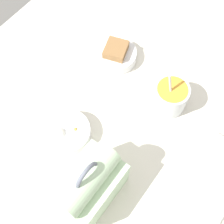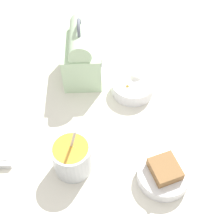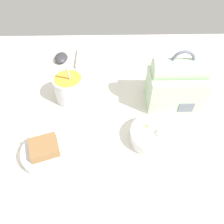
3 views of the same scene
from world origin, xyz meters
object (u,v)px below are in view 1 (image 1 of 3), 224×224
at_px(lunch_bag, 89,185).
at_px(soup_cup, 170,97).
at_px(keyboard, 203,199).
at_px(bento_bowl_snacks, 68,133).
at_px(bento_bowl_sandwich, 116,54).

relative_size(lunch_bag, soup_cup, 1.34).
bearing_deg(soup_cup, keyboard, 50.28).
bearing_deg(bento_bowl_snacks, keyboard, 100.14).
xyz_separation_m(keyboard, lunch_bag, (0.17, -0.26, 0.07)).
relative_size(keyboard, bento_bowl_snacks, 2.80).
height_order(keyboard, lunch_bag, lunch_bag).
bearing_deg(bento_bowl_snacks, soup_cup, 145.65).
height_order(keyboard, soup_cup, soup_cup).
distance_m(soup_cup, bento_bowl_sandwich, 0.25).
bearing_deg(keyboard, lunch_bag, -57.08).
bearing_deg(bento_bowl_sandwich, keyboard, 63.04).
xyz_separation_m(keyboard, soup_cup, (-0.20, -0.24, 0.04)).
relative_size(lunch_bag, bento_bowl_sandwich, 1.55).
relative_size(soup_cup, bento_bowl_snacks, 1.17).
bearing_deg(lunch_bag, bento_bowl_sandwich, -152.14).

